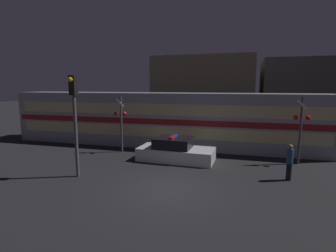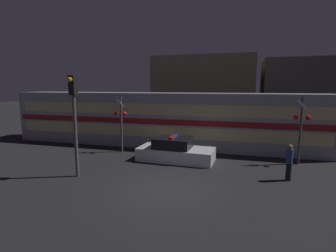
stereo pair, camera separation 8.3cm
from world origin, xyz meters
name	(u,v)px [view 2 (the right image)]	position (x,y,z in m)	size (l,w,h in m)	color
ground_plane	(167,189)	(0.00, 0.00, 0.00)	(120.00, 120.00, 0.00)	black
train	(162,119)	(-2.72, 7.95, 1.90)	(22.54, 2.83, 3.81)	#999EA5
police_car	(175,151)	(-0.77, 4.33, 0.54)	(4.43, 2.09, 1.45)	silver
pedestrian	(289,162)	(5.04, 2.53, 0.87)	(0.28, 0.28, 1.69)	black
crossing_signal_near	(301,125)	(5.99, 5.41, 2.18)	(0.87, 0.35, 3.73)	#4C4C51
crossing_signal_far	(121,120)	(-4.63, 5.24, 2.13)	(0.87, 0.35, 3.63)	#4C4C51
traffic_light_corner	(74,111)	(-4.60, 0.37, 3.13)	(0.30, 0.46, 4.78)	#4C4C51
building_left	(205,94)	(-0.76, 16.59, 3.51)	(9.33, 7.00, 7.03)	brown
building_center	(318,98)	(9.25, 15.69, 3.28)	(9.41, 6.00, 6.56)	#47423D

